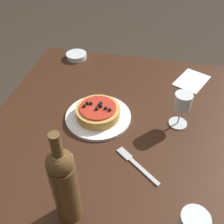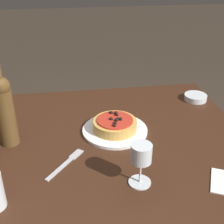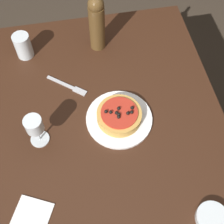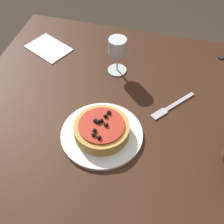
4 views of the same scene
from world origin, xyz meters
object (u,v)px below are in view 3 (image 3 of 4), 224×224
object	(u,v)px
pizza	(119,115)
wine_bottle	(97,22)
wine_glass	(34,126)
dining_table	(96,124)
water_cup	(23,46)
side_bowl	(212,218)
fork	(69,86)
dinner_plate	(119,119)

from	to	relation	value
pizza	wine_bottle	bearing A→B (deg)	2.77
wine_glass	wine_bottle	size ratio (longest dim) A/B	0.44
wine_glass	pizza	bearing A→B (deg)	-84.46
dining_table	wine_glass	world-z (taller)	wine_glass
pizza	wine_glass	size ratio (longest dim) A/B	1.21
wine_glass	water_cup	world-z (taller)	wine_glass
wine_glass	water_cup	xyz separation A→B (m)	(0.45, 0.04, -0.05)
side_bowl	fork	size ratio (longest dim) A/B	0.67
pizza	wine_bottle	distance (m)	0.43
wine_glass	wine_bottle	bearing A→B (deg)	-34.00
dinner_plate	fork	xyz separation A→B (m)	(0.20, 0.18, -0.00)
dinner_plate	fork	size ratio (longest dim) A/B	1.61
water_cup	side_bowl	distance (m)	1.04
wine_glass	water_cup	size ratio (longest dim) A/B	1.27
wine_glass	fork	distance (m)	0.29
dinner_plate	dining_table	bearing A→B (deg)	61.77
water_cup	fork	distance (m)	0.28
dining_table	side_bowl	size ratio (longest dim) A/B	10.24
water_cup	wine_bottle	bearing A→B (deg)	-90.62
water_cup	side_bowl	xyz separation A→B (m)	(-0.85, -0.59, -0.04)
pizza	side_bowl	size ratio (longest dim) A/B	1.62
side_bowl	pizza	bearing A→B (deg)	27.91
pizza	wine_bottle	world-z (taller)	wine_bottle
wine_glass	water_cup	bearing A→B (deg)	4.55
fork	wine_bottle	bearing A→B (deg)	91.53
side_bowl	wine_bottle	bearing A→B (deg)	16.49
wine_glass	dinner_plate	bearing A→B (deg)	-84.45
dining_table	dinner_plate	world-z (taller)	dinner_plate
dining_table	wine_bottle	xyz separation A→B (m)	(0.36, -0.07, 0.24)
water_cup	side_bowl	world-z (taller)	water_cup
dining_table	side_bowl	world-z (taller)	side_bowl
wine_glass	side_bowl	world-z (taller)	wine_glass
dinner_plate	pizza	distance (m)	0.03
water_cup	pizza	bearing A→B (deg)	-139.56
pizza	wine_bottle	xyz separation A→B (m)	(0.41, 0.02, 0.11)
dinner_plate	wine_bottle	distance (m)	0.44
side_bowl	dinner_plate	bearing A→B (deg)	27.91
dinner_plate	water_cup	xyz separation A→B (m)	(0.42, 0.35, 0.05)
side_bowl	fork	distance (m)	0.76
dinner_plate	wine_glass	world-z (taller)	wine_glass
wine_bottle	side_bowl	size ratio (longest dim) A/B	3.04
wine_bottle	water_cup	distance (m)	0.35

